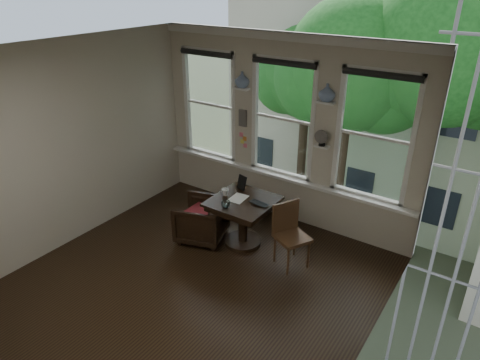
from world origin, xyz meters
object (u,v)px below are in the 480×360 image
Objects in this scene: table at (243,222)px; side_chair_right at (292,237)px; mug at (225,192)px; laptop at (257,205)px; armchair_left at (201,220)px.

side_chair_right is at bearing -3.66° from table.
table is at bearing 3.17° from mug.
table is at bearing 114.01° from side_chair_right.
laptop is (-0.61, 0.04, 0.30)m from side_chair_right.
mug is (0.29, 0.23, 0.47)m from armchair_left.
table is 3.04× the size of laptop.
table is at bearing 94.02° from armchair_left.
table is 1.25× the size of armchair_left.
armchair_left is at bearing -141.44° from mug.
mug is at bearing 110.17° from armchair_left.
table reaches higher than armchair_left.
table is 0.98× the size of side_chair_right.
table is 0.46m from laptop.
mug is (-0.31, -0.02, 0.43)m from table.
mug is (-0.57, -0.00, 0.04)m from laptop.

